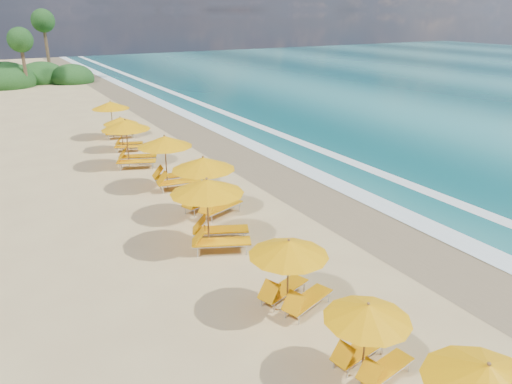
% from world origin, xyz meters
% --- Properties ---
extents(ground, '(160.00, 160.00, 0.00)m').
position_xyz_m(ground, '(0.00, 0.00, 0.00)').
color(ground, tan).
rests_on(ground, ground).
extents(wet_sand, '(4.00, 160.00, 0.01)m').
position_xyz_m(wet_sand, '(4.00, 0.00, 0.01)').
color(wet_sand, '#84704E').
rests_on(wet_sand, ground).
extents(surf_foam, '(4.00, 160.00, 0.01)m').
position_xyz_m(surf_foam, '(6.70, 0.00, 0.03)').
color(surf_foam, white).
rests_on(surf_foam, ground).
extents(station_2, '(2.38, 2.26, 1.99)m').
position_xyz_m(station_2, '(-2.14, -8.93, 1.12)').
color(station_2, olive).
rests_on(station_2, ground).
extents(station_3, '(2.85, 2.79, 2.23)m').
position_xyz_m(station_3, '(-2.18, -5.83, 1.25)').
color(station_3, olive).
rests_on(station_3, ground).
extents(station_4, '(3.41, 3.39, 2.61)m').
position_xyz_m(station_4, '(-2.43, -1.28, 1.46)').
color(station_4, olive).
rests_on(station_4, ground).
extents(station_5, '(3.31, 3.26, 2.57)m').
position_xyz_m(station_5, '(-1.42, 1.46, 1.44)').
color(station_5, olive).
rests_on(station_5, ground).
extents(station_6, '(3.01, 2.84, 2.58)m').
position_xyz_m(station_6, '(-1.57, 5.38, 1.45)').
color(station_6, olive).
rests_on(station_6, ground).
extents(station_7, '(3.36, 3.32, 2.60)m').
position_xyz_m(station_7, '(-2.21, 9.56, 1.46)').
color(station_7, olive).
rests_on(station_7, ground).
extents(station_8, '(2.66, 2.61, 2.07)m').
position_xyz_m(station_8, '(-1.67, 12.93, 1.16)').
color(station_8, olive).
rests_on(station_8, ground).
extents(station_9, '(2.93, 2.79, 2.46)m').
position_xyz_m(station_9, '(-1.33, 16.36, 1.38)').
color(station_9, olive).
rests_on(station_9, ground).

